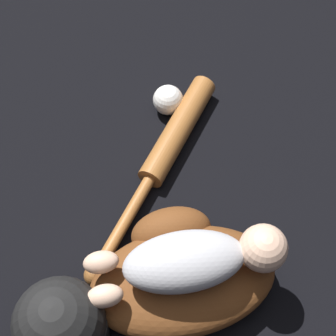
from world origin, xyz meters
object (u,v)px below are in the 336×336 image
Objects in this scene: baby_figure at (196,260)px; baseball at (168,100)px; baseball_cap at (60,327)px; baseball_glove at (181,272)px; baseball_bat at (167,149)px.

baseball is at bearing 85.57° from baby_figure.
baby_figure is 1.49× the size of baseball_cap.
baseball_glove is at bearing 15.78° from baseball_cap.
baby_figure reaches higher than baseball_bat.
baseball_bat is 0.14m from baseball.
baseball is at bearing 78.49° from baseball_bat.
baseball_glove is 1.49× the size of baseball_cap.
baby_figure is at bearing -94.43° from baseball.
baseball_cap reaches higher than baseball_glove.
baby_figure reaches higher than baseball.
baseball_bat is at bearing -101.51° from baseball.
baseball_glove is 1.00× the size of baby_figure.
baseball is 0.59m from baseball_cap.
baby_figure is at bearing 10.68° from baseball_cap.
baseball_bat is at bearing 54.12° from baseball_cap.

